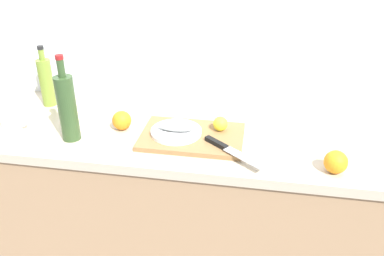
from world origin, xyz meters
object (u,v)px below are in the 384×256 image
(lemon_0, at_px, (220,123))
(orange_0, at_px, (336,162))
(fish_fillet, at_px, (176,126))
(wine_bottle, at_px, (67,107))
(chef_knife, at_px, (226,148))
(coffee_mug_1, at_px, (11,120))
(white_plate, at_px, (176,132))
(cutting_board, at_px, (192,137))
(olive_oil_bottle, at_px, (46,81))

(lemon_0, distance_m, orange_0, 0.48)
(fish_fillet, relative_size, wine_bottle, 0.44)
(chef_knife, xyz_separation_m, orange_0, (0.39, -0.05, 0.01))
(chef_knife, distance_m, coffee_mug_1, 0.92)
(chef_knife, distance_m, lemon_0, 0.16)
(white_plate, relative_size, lemon_0, 3.43)
(orange_0, bearing_deg, fish_fillet, 166.20)
(white_plate, bearing_deg, orange_0, -13.80)
(cutting_board, xyz_separation_m, white_plate, (-0.07, -0.00, 0.02))
(orange_0, bearing_deg, lemon_0, 154.22)
(white_plate, height_order, fish_fillet, fish_fillet)
(white_plate, bearing_deg, cutting_board, 0.91)
(white_plate, relative_size, chef_knife, 0.85)
(white_plate, height_order, chef_knife, chef_knife)
(chef_knife, relative_size, wine_bottle, 0.69)
(olive_oil_bottle, bearing_deg, wine_bottle, -50.18)
(wine_bottle, bearing_deg, coffee_mug_1, 173.54)
(cutting_board, bearing_deg, lemon_0, 28.26)
(coffee_mug_1, xyz_separation_m, orange_0, (1.31, -0.10, -0.00))
(cutting_board, relative_size, olive_oil_bottle, 1.43)
(white_plate, xyz_separation_m, chef_knife, (0.22, -0.10, 0.00))
(cutting_board, relative_size, coffee_mug_1, 3.50)
(olive_oil_bottle, distance_m, orange_0, 1.33)
(coffee_mug_1, bearing_deg, white_plate, 3.88)
(chef_knife, bearing_deg, cutting_board, -175.29)
(white_plate, relative_size, fish_fillet, 1.33)
(olive_oil_bottle, bearing_deg, chef_knife, -19.63)
(cutting_board, height_order, wine_bottle, wine_bottle)
(white_plate, height_order, orange_0, orange_0)
(lemon_0, xyz_separation_m, wine_bottle, (-0.60, -0.14, 0.09))
(cutting_board, distance_m, coffee_mug_1, 0.77)
(white_plate, height_order, olive_oil_bottle, olive_oil_bottle)
(chef_knife, bearing_deg, lemon_0, 142.59)
(fish_fillet, relative_size, chef_knife, 0.64)
(orange_0, bearing_deg, olive_oil_bottle, 164.00)
(olive_oil_bottle, relative_size, coffee_mug_1, 2.44)
(lemon_0, bearing_deg, wine_bottle, -166.84)
(chef_knife, distance_m, olive_oil_bottle, 0.94)
(cutting_board, relative_size, lemon_0, 6.83)
(cutting_board, distance_m, white_plate, 0.07)
(wine_bottle, xyz_separation_m, orange_0, (1.03, -0.07, -0.10))
(orange_0, bearing_deg, white_plate, 166.20)
(chef_knife, relative_size, coffee_mug_1, 2.06)
(white_plate, distance_m, lemon_0, 0.19)
(chef_knife, bearing_deg, wine_bottle, -143.32)
(white_plate, xyz_separation_m, olive_oil_bottle, (-0.67, 0.22, 0.09))
(orange_0, bearing_deg, wine_bottle, 176.13)
(fish_fillet, distance_m, olive_oil_bottle, 0.71)
(cutting_board, xyz_separation_m, orange_0, (0.54, -0.15, 0.03))
(coffee_mug_1, bearing_deg, wine_bottle, -6.46)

